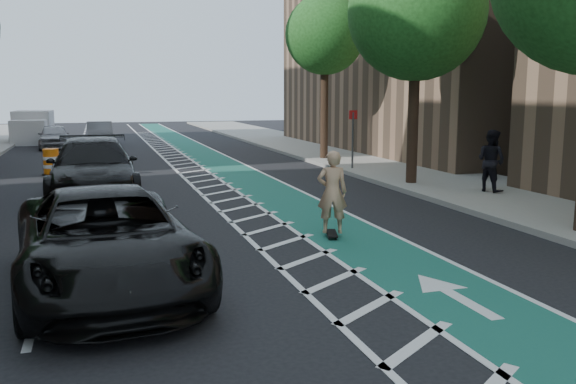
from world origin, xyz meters
name	(u,v)px	position (x,y,z in m)	size (l,w,h in m)	color
ground	(231,266)	(0.00, 0.00, 0.00)	(120.00, 120.00, 0.00)	black
bike_lane	(255,183)	(3.00, 10.00, 0.01)	(2.00, 90.00, 0.01)	#18544E
buffer_strip	(213,185)	(1.50, 10.00, 0.01)	(1.40, 90.00, 0.01)	silver
sidewalk_right	(418,174)	(9.50, 10.00, 0.07)	(5.00, 90.00, 0.15)	gray
curb_right	(360,177)	(7.05, 10.00, 0.08)	(0.12, 90.00, 0.16)	gray
tree_r_c	(412,13)	(7.90, 8.00, 5.77)	(4.20, 4.20, 7.90)	#382619
tree_r_d	(325,35)	(7.90, 16.00, 5.77)	(4.20, 4.20, 7.90)	#382619
sign_post	(353,138)	(7.60, 12.00, 1.35)	(0.35, 0.08, 2.47)	#4C4C4C
skateboard	(332,233)	(2.61, 1.57, 0.08)	(0.44, 0.80, 0.10)	black
skateboarder	(332,192)	(2.61, 1.57, 1.02)	(0.66, 0.44, 1.82)	tan
suv_near	(106,240)	(-2.19, -0.67, 0.81)	(2.68, 5.81, 1.62)	black
suv_far	(93,169)	(-2.40, 8.42, 0.90)	(2.53, 6.22, 1.80)	black
car_silver	(54,136)	(-4.63, 27.03, 0.69)	(1.64, 4.07, 1.39)	#98979C
car_grey	(100,133)	(-2.08, 28.91, 0.71)	(1.51, 4.33, 1.43)	slate
pedestrian	(491,161)	(9.27, 5.21, 1.10)	(0.93, 0.72, 1.91)	black
box_truck	(33,128)	(-6.19, 31.82, 0.94)	(2.36, 4.98, 2.04)	silver
barrel_a	(102,206)	(-2.20, 4.78, 0.41)	(0.63, 0.63, 0.86)	#FF560D
barrel_b	(110,164)	(-1.80, 14.00, 0.41)	(0.63, 0.63, 0.86)	#F94F0D
barrel_c	(51,163)	(-4.00, 14.64, 0.48)	(0.75, 0.75, 1.02)	orange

